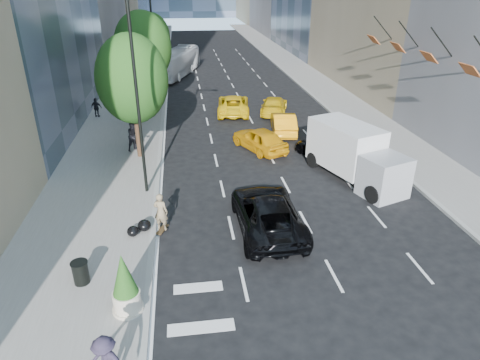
{
  "coord_description": "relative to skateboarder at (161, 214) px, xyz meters",
  "views": [
    {
      "loc": [
        -4.38,
        -16.6,
        10.36
      ],
      "look_at": [
        -1.86,
        1.62,
        1.6
      ],
      "focal_mm": 32.0,
      "sensor_mm": 36.0,
      "label": 1
    }
  ],
  "objects": [
    {
      "name": "taxi_d",
      "position": [
        8.79,
        17.35,
        -0.18
      ],
      "size": [
        3.26,
        5.22,
        1.41
      ],
      "primitive_type": "imported",
      "rotation": [
        0.0,
        0.0,
        2.86
      ],
      "color": "gold",
      "rests_on": "ground"
    },
    {
      "name": "taxi_c",
      "position": [
        5.44,
        17.91,
        -0.13
      ],
      "size": [
        3.15,
        5.7,
        1.51
      ],
      "primitive_type": "imported",
      "rotation": [
        0.0,
        0.0,
        3.02
      ],
      "color": "yellow",
      "rests_on": "ground"
    },
    {
      "name": "taxi_b",
      "position": [
        8.44,
        12.45,
        -0.13
      ],
      "size": [
        2.22,
        4.76,
        1.51
      ],
      "primitive_type": "imported",
      "rotation": [
        0.0,
        0.0,
        3.0
      ],
      "color": "#FE9D0D",
      "rests_on": "ground"
    },
    {
      "name": "traffic_signal",
      "position": [
        -0.8,
        39.91,
        3.35
      ],
      "size": [
        2.48,
        0.53,
        5.2
      ],
      "color": "black",
      "rests_on": "sidewalk_left"
    },
    {
      "name": "black_sedan_mercedes",
      "position": [
        9.8,
        7.25,
        -0.25
      ],
      "size": [
        3.26,
        4.71,
        1.27
      ],
      "primitive_type": "imported",
      "rotation": [
        0.0,
        0.0,
        3.52
      ],
      "color": "black",
      "rests_on": "ground"
    },
    {
      "name": "pedestrian_b",
      "position": [
        -5.6,
        17.88,
        0.03
      ],
      "size": [
        0.97,
        0.63,
        1.54
      ],
      "primitive_type": "imported",
      "rotation": [
        0.0,
        0.0,
        2.84
      ],
      "color": "black",
      "rests_on": "sidewalk_left"
    },
    {
      "name": "ground",
      "position": [
        5.6,
        -0.09,
        -0.89
      ],
      "size": [
        160.0,
        160.0,
        0.0
      ],
      "primitive_type": "plane",
      "color": "black",
      "rests_on": "ground"
    },
    {
      "name": "sidewalk_right",
      "position": [
        15.6,
        29.91,
        -0.81
      ],
      "size": [
        4.0,
        120.0,
        0.15
      ],
      "primitive_type": "cube",
      "color": "slate",
      "rests_on": "ground"
    },
    {
      "name": "black_sedan_lincoln",
      "position": [
        4.71,
        -0.39,
        -0.07
      ],
      "size": [
        2.8,
        5.92,
        1.63
      ],
      "primitive_type": "imported",
      "rotation": [
        0.0,
        0.0,
        3.16
      ],
      "color": "black",
      "rests_on": "ground"
    },
    {
      "name": "facade_flags",
      "position": [
        16.24,
        9.91,
        5.3
      ],
      "size": [
        1.85,
        13.3,
        2.05
      ],
      "color": "black",
      "rests_on": "ground"
    },
    {
      "name": "lamp_near",
      "position": [
        -0.72,
        3.91,
        4.92
      ],
      "size": [
        2.13,
        0.22,
        10.0
      ],
      "color": "black",
      "rests_on": "sidewalk_left"
    },
    {
      "name": "trash_can",
      "position": [
        -2.83,
        -3.38,
        -0.31
      ],
      "size": [
        0.57,
        0.57,
        0.86
      ],
      "primitive_type": "cylinder",
      "color": "black",
      "rests_on": "sidewalk_left"
    },
    {
      "name": "skateboarder",
      "position": [
        0.0,
        0.0,
        0.0
      ],
      "size": [
        0.76,
        0.64,
        1.78
      ],
      "primitive_type": "imported",
      "rotation": [
        0.0,
        0.0,
        2.75
      ],
      "color": "#7E6C4E",
      "rests_on": "ground"
    },
    {
      "name": "box_truck",
      "position": [
        10.51,
        4.17,
        0.63
      ],
      "size": [
        4.18,
        6.63,
        2.99
      ],
      "rotation": [
        0.0,
        0.0,
        0.34
      ],
      "color": "silver",
      "rests_on": "ground"
    },
    {
      "name": "tree_near",
      "position": [
        -1.6,
        8.91,
        4.08
      ],
      "size": [
        4.2,
        4.2,
        7.46
      ],
      "color": "black",
      "rests_on": "sidewalk_left"
    },
    {
      "name": "city_bus",
      "position": [
        0.8,
        33.61,
        0.62
      ],
      "size": [
        5.78,
        11.06,
        3.01
      ],
      "primitive_type": "imported",
      "rotation": [
        0.0,
        0.0,
        -0.32
      ],
      "color": "white",
      "rests_on": "ground"
    },
    {
      "name": "tree_mid",
      "position": [
        -1.6,
        18.91,
        4.43
      ],
      "size": [
        4.5,
        4.5,
        7.99
      ],
      "color": "black",
      "rests_on": "sidewalk_left"
    },
    {
      "name": "garbage_bags",
      "position": [
        -0.95,
        -0.19,
        -0.5
      ],
      "size": [
        1.02,
        0.99,
        0.51
      ],
      "color": "black",
      "rests_on": "sidewalk_left"
    },
    {
      "name": "tree_far",
      "position": [
        -1.6,
        31.91,
        3.74
      ],
      "size": [
        3.9,
        3.9,
        6.92
      ],
      "color": "black",
      "rests_on": "sidewalk_left"
    },
    {
      "name": "lamp_far",
      "position": [
        -0.72,
        21.91,
        4.92
      ],
      "size": [
        2.13,
        0.22,
        10.0
      ],
      "color": "black",
      "rests_on": "sidewalk_left"
    },
    {
      "name": "sidewalk_left",
      "position": [
        -3.4,
        29.91,
        -0.81
      ],
      "size": [
        6.0,
        120.0,
        0.15
      ],
      "primitive_type": "cube",
      "color": "slate",
      "rests_on": "ground"
    },
    {
      "name": "planter_shrub",
      "position": [
        -1.0,
        -5.09,
        0.33
      ],
      "size": [
        0.94,
        0.94,
        2.25
      ],
      "color": "beige",
      "rests_on": "sidewalk_left"
    },
    {
      "name": "taxi_a",
      "position": [
        6.1,
        9.26,
        -0.12
      ],
      "size": [
        3.52,
        4.85,
        1.53
      ],
      "primitive_type": "imported",
      "rotation": [
        0.0,
        0.0,
        3.57
      ],
      "color": "orange",
      "rests_on": "ground"
    },
    {
      "name": "pedestrian_a",
      "position": [
        -1.99,
        9.95,
        0.23
      ],
      "size": [
        1.19,
        1.15,
        1.94
      ],
      "primitive_type": "imported",
      "rotation": [
        0.0,
        0.0,
        0.64
      ],
      "color": "black",
      "rests_on": "sidewalk_left"
    }
  ]
}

